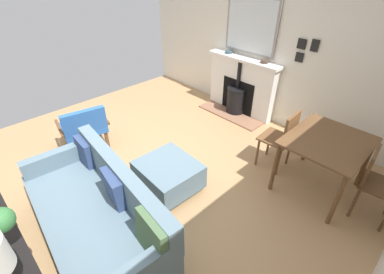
# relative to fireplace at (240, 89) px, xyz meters

# --- Properties ---
(ground_plane) EXTENTS (5.43, 5.48, 0.01)m
(ground_plane) POSITION_rel_fireplace_xyz_m (2.51, 0.25, -0.47)
(ground_plane) COLOR tan
(wall_left) EXTENTS (0.12, 5.48, 2.73)m
(wall_left) POSITION_rel_fireplace_xyz_m (-0.20, 0.25, 0.90)
(wall_left) COLOR silver
(wall_left) RESTS_ON ground
(fireplace) EXTENTS (0.59, 1.44, 1.05)m
(fireplace) POSITION_rel_fireplace_xyz_m (0.00, 0.00, 0.00)
(fireplace) COLOR #93664C
(fireplace) RESTS_ON ground
(mirror_over_mantel) EXTENTS (0.04, 1.01, 0.91)m
(mirror_over_mantel) POSITION_rel_fireplace_xyz_m (-0.11, 0.00, 1.10)
(mirror_over_mantel) COLOR gray
(mantel_bowl_near) EXTENTS (0.14, 0.14, 0.05)m
(mantel_bowl_near) POSITION_rel_fireplace_xyz_m (-0.02, -0.36, 0.61)
(mantel_bowl_near) COLOR #334C56
(mantel_bowl_near) RESTS_ON fireplace
(mantel_bowl_far) EXTENTS (0.13, 0.13, 0.06)m
(mantel_bowl_far) POSITION_rel_fireplace_xyz_m (-0.02, 0.40, 0.62)
(mantel_bowl_far) COLOR #47382D
(mantel_bowl_far) RESTS_ON fireplace
(sofa) EXTENTS (1.05, 2.02, 0.81)m
(sofa) POSITION_rel_fireplace_xyz_m (3.31, 0.74, -0.12)
(sofa) COLOR #B2B2B7
(sofa) RESTS_ON ground
(ottoman) EXTENTS (0.69, 0.74, 0.41)m
(ottoman) POSITION_rel_fireplace_xyz_m (2.35, 0.70, -0.21)
(ottoman) COLOR #B2B2B7
(ottoman) RESTS_ON ground
(armchair_accent) EXTENTS (0.77, 0.68, 0.77)m
(armchair_accent) POSITION_rel_fireplace_xyz_m (2.70, -0.82, -0.02)
(armchair_accent) COLOR brown
(armchair_accent) RESTS_ON ground
(dining_table) EXTENTS (0.99, 0.85, 0.75)m
(dining_table) POSITION_rel_fireplace_xyz_m (0.96, 2.00, 0.19)
(dining_table) COLOR brown
(dining_table) RESTS_ON ground
(dining_chair_near_fireplace) EXTENTS (0.43, 0.43, 0.89)m
(dining_chair_near_fireplace) POSITION_rel_fireplace_xyz_m (0.96, 1.43, 0.07)
(dining_chair_near_fireplace) COLOR brown
(dining_chair_near_fireplace) RESTS_ON ground
(dining_chair_by_back_wall) EXTENTS (0.44, 0.44, 0.86)m
(dining_chair_by_back_wall) POSITION_rel_fireplace_xyz_m (0.97, 2.56, 0.05)
(dining_chair_by_back_wall) COLOR brown
(dining_chair_by_back_wall) RESTS_ON ground
(photo_gallery_row) EXTENTS (0.02, 0.32, 0.37)m
(photo_gallery_row) POSITION_rel_fireplace_xyz_m (-0.13, 0.99, 0.92)
(photo_gallery_row) COLOR black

